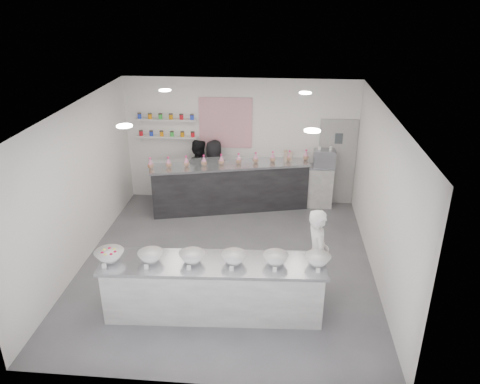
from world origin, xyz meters
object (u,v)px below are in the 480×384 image
at_px(espresso_machine, 324,158).
at_px(woman_prep, 317,255).
at_px(prep_counter, 214,288).
at_px(espresso_ledge, 304,185).
at_px(back_bar, 230,187).
at_px(staff_right, 215,173).
at_px(staff_left, 198,172).

xyz_separation_m(espresso_machine, woman_prep, (-0.37, -3.67, -0.39)).
bearing_deg(prep_counter, woman_prep, 17.05).
bearing_deg(espresso_ledge, back_bar, -167.58).
height_order(woman_prep, staff_right, woman_prep).
xyz_separation_m(espresso_machine, staff_right, (-2.58, -0.13, -0.40)).
bearing_deg(staff_right, espresso_machine, -177.02).
relative_size(back_bar, espresso_machine, 7.25).
bearing_deg(staff_right, back_bar, 148.30).
bearing_deg(woman_prep, prep_counter, 98.59).
bearing_deg(back_bar, espresso_machine, -3.93).
xyz_separation_m(back_bar, espresso_machine, (2.18, 0.38, 0.64)).
xyz_separation_m(prep_counter, espresso_machine, (2.03, 4.27, 0.73)).
bearing_deg(woman_prep, espresso_ledge, -10.30).
bearing_deg(staff_left, espresso_machine, -176.55).
bearing_deg(espresso_machine, staff_right, -177.06).
height_order(prep_counter, staff_left, staff_left).
height_order(espresso_machine, woman_prep, woman_prep).
relative_size(staff_left, staff_right, 1.00).
bearing_deg(espresso_ledge, espresso_machine, 0.00).
xyz_separation_m(espresso_ledge, staff_right, (-2.14, -0.13, 0.30)).
bearing_deg(woman_prep, espresso_machine, -17.15).
height_order(back_bar, espresso_machine, espresso_machine).
relative_size(espresso_ledge, woman_prep, 0.83).
distance_m(woman_prep, staff_right, 4.17).
distance_m(espresso_ledge, espresso_machine, 0.83).
xyz_separation_m(espresso_ledge, woman_prep, (0.07, -3.67, 0.31)).
bearing_deg(back_bar, staff_left, 148.81).
height_order(espresso_ledge, staff_right, staff_right).
height_order(espresso_ledge, espresso_machine, espresso_machine).
bearing_deg(woman_prep, staff_right, 20.66).
bearing_deg(espresso_machine, back_bar, -170.03).
height_order(prep_counter, back_bar, back_bar).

